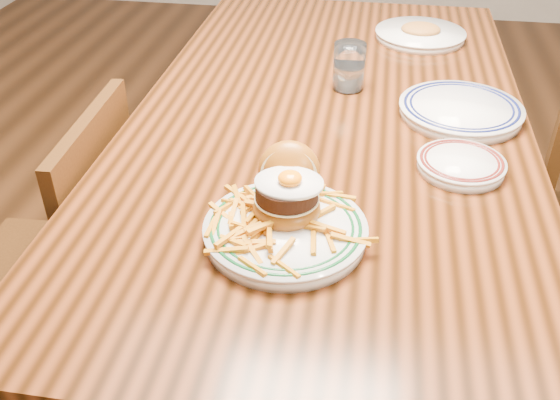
% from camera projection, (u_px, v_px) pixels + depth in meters
% --- Properties ---
extents(floor, '(6.00, 6.00, 0.00)m').
position_uv_depth(floor, '(318.00, 348.00, 1.79)').
color(floor, black).
rests_on(floor, ground).
extents(table, '(0.85, 1.60, 0.75)m').
position_uv_depth(table, '(328.00, 148.00, 1.41)').
color(table, black).
rests_on(table, floor).
extents(chair_left, '(0.40, 0.40, 0.81)m').
position_uv_depth(chair_left, '(69.00, 264.00, 1.43)').
color(chair_left, '#3E230C').
rests_on(chair_left, floor).
extents(main_plate, '(0.26, 0.27, 0.13)m').
position_uv_depth(main_plate, '(286.00, 215.00, 0.99)').
color(main_plate, silver).
rests_on(main_plate, table).
extents(side_plate, '(0.16, 0.17, 0.02)m').
position_uv_depth(side_plate, '(461.00, 164.00, 1.16)').
color(side_plate, silver).
rests_on(side_plate, table).
extents(rear_plate, '(0.26, 0.26, 0.03)m').
position_uv_depth(rear_plate, '(461.00, 109.00, 1.34)').
color(rear_plate, silver).
rests_on(rear_plate, table).
extents(water_glass, '(0.07, 0.07, 0.11)m').
position_uv_depth(water_glass, '(349.00, 69.00, 1.44)').
color(water_glass, white).
rests_on(water_glass, table).
extents(far_plate, '(0.25, 0.25, 0.04)m').
position_uv_depth(far_plate, '(420.00, 34.00, 1.72)').
color(far_plate, silver).
rests_on(far_plate, table).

